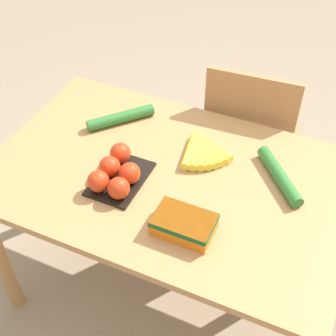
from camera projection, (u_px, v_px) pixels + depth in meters
ground_plane at (168, 286)px, 2.18m from camera, size 12.00×12.00×0.00m
dining_table at (168, 193)px, 1.75m from camera, size 1.29×0.83×0.73m
chair at (249, 143)px, 2.20m from camera, size 0.44×0.43×0.91m
banana_bunch at (202, 150)px, 1.75m from camera, size 0.19×0.20×0.04m
tomato_pack at (116, 173)px, 1.62m from camera, size 0.17×0.25×0.09m
carrot_bag at (184, 223)px, 1.47m from camera, size 0.19×0.13×0.06m
cucumber_near at (121, 118)px, 1.88m from camera, size 0.22×0.24×0.05m
cucumber_far at (279, 176)px, 1.64m from camera, size 0.21×0.24×0.05m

